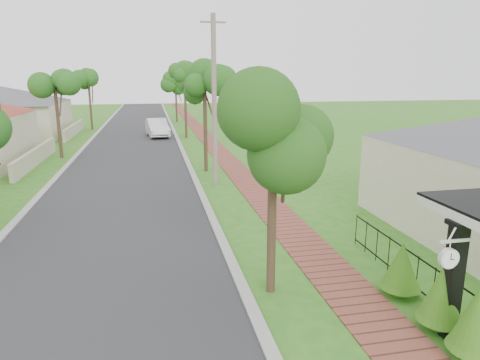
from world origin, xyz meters
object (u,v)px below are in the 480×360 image
object	(u,v)px
parked_car_red	(157,129)
parked_car_white	(157,128)
near_tree	(273,142)
station_clock	(449,257)
utility_pole	(214,102)
porch_post	(453,284)

from	to	relation	value
parked_car_red	parked_car_white	distance (m)	0.16
parked_car_red	near_tree	size ratio (longest dim) A/B	0.81
station_clock	parked_car_white	bearing A→B (deg)	98.81
utility_pole	station_clock	world-z (taller)	utility_pole
parked_car_red	parked_car_white	bearing A→B (deg)	-97.47
parked_car_white	parked_car_red	bearing A→B (deg)	83.59
porch_post	utility_pole	size ratio (longest dim) A/B	0.31
near_tree	station_clock	size ratio (longest dim) A/B	7.06
parked_car_white	station_clock	world-z (taller)	station_clock
porch_post	near_tree	world-z (taller)	near_tree
station_clock	parked_car_red	bearing A→B (deg)	98.79
near_tree	station_clock	bearing A→B (deg)	-46.68
station_clock	near_tree	bearing A→B (deg)	133.32
parked_car_white	near_tree	xyz separation A→B (m)	(2.32, -29.73, 3.05)
porch_post	utility_pole	distance (m)	14.33
near_tree	parked_car_red	bearing A→B (deg)	94.46
porch_post	utility_pole	world-z (taller)	utility_pole
near_tree	utility_pole	world-z (taller)	utility_pole
parked_car_white	near_tree	distance (m)	29.97
porch_post	parked_car_red	distance (m)	32.80
near_tree	porch_post	bearing A→B (deg)	-37.77
parked_car_white	utility_pole	size ratio (longest dim) A/B	0.59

